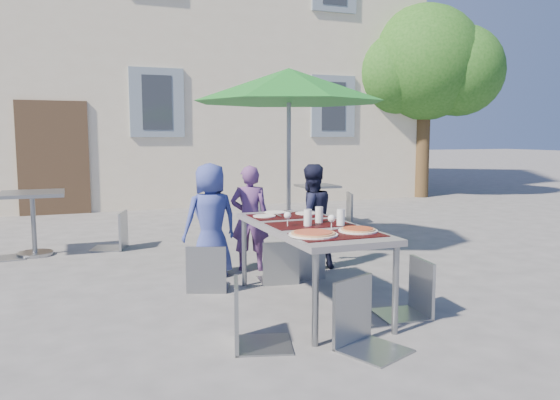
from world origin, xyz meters
name	(u,v)px	position (x,y,z in m)	size (l,w,h in m)	color
ground	(302,325)	(0.00, 0.00, 0.00)	(90.00, 90.00, 0.00)	#4E4F51
building	(132,10)	(0.00, 11.50, 4.85)	(13.60, 8.20, 11.10)	beige
tree	(425,65)	(6.55, 7.54, 3.25)	(3.60, 3.00, 4.70)	#47351E
dining_table	(310,231)	(0.25, 0.42, 0.70)	(0.80, 1.85, 0.76)	#4A494E
pizza_near_left	(313,234)	(0.05, -0.10, 0.77)	(0.39, 0.39, 0.03)	white
pizza_near_right	(358,230)	(0.47, -0.08, 0.77)	(0.32, 0.32, 0.03)	white
glassware	(320,217)	(0.31, 0.32, 0.83)	(0.51, 0.44, 0.15)	silver
place_settings	(283,214)	(0.25, 1.06, 0.76)	(0.71, 0.42, 0.01)	white
child_0	(210,220)	(-0.30, 1.81, 0.62)	(0.61, 0.40, 1.24)	#34418F
child_1	(250,218)	(0.18, 1.90, 0.60)	(0.44, 0.29, 1.20)	#5A366F
child_2	(311,217)	(0.84, 1.70, 0.61)	(0.59, 0.34, 1.21)	#161932
chair_0	(207,240)	(-0.48, 1.24, 0.51)	(0.51, 0.51, 0.88)	gray
chair_1	(279,236)	(0.29, 1.26, 0.50)	(0.43, 0.43, 0.86)	#8E9599
chair_2	(303,225)	(0.61, 1.37, 0.57)	(0.50, 0.50, 0.98)	#8F959A
chair_3	(250,274)	(-0.53, -0.28, 0.54)	(0.51, 0.51, 0.93)	gray
chair_4	(412,254)	(0.98, -0.10, 0.53)	(0.45, 0.45, 0.91)	#94999F
chair_5	(364,273)	(0.23, -0.60, 0.56)	(0.55, 0.56, 0.95)	gray
patio_umbrella	(289,87)	(0.95, 2.63, 2.15)	(2.48, 2.48, 2.39)	#9C9FA3
cafe_table_0	(33,210)	(-2.18, 3.62, 0.59)	(0.77, 0.77, 0.82)	#9C9FA3
bg_chair_r_0	(115,207)	(-1.17, 3.67, 0.57)	(0.55, 0.54, 0.97)	gray
cafe_table_1	(317,199)	(2.29, 4.62, 0.44)	(0.63, 0.63, 0.68)	#9C9FA3
bg_chair_l_1	(261,199)	(1.18, 4.43, 0.50)	(0.43, 0.42, 0.87)	gray
bg_chair_r_1	(344,189)	(2.73, 4.48, 0.60)	(0.57, 0.57, 1.02)	gray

